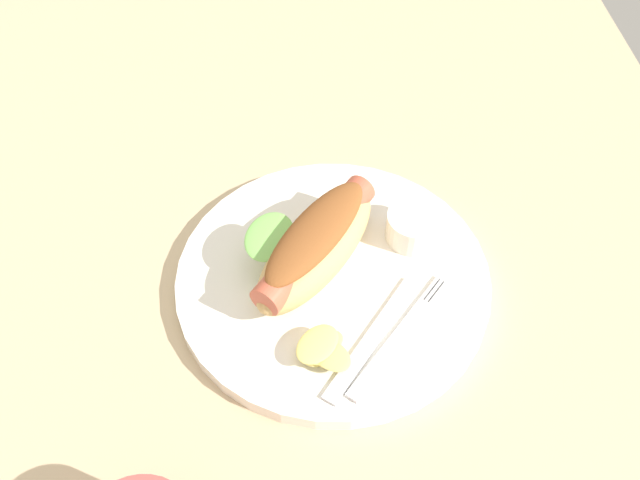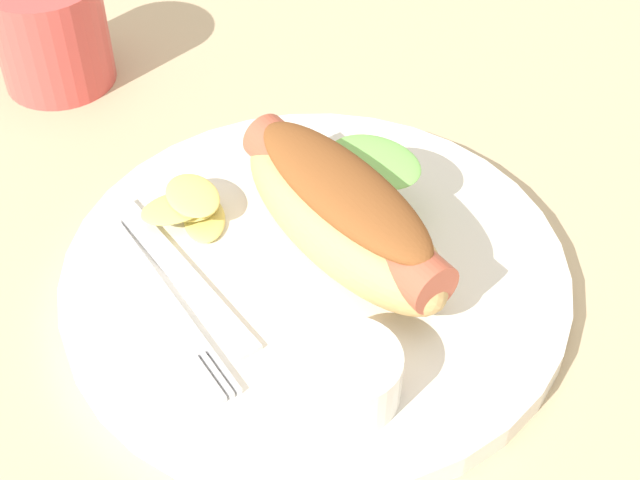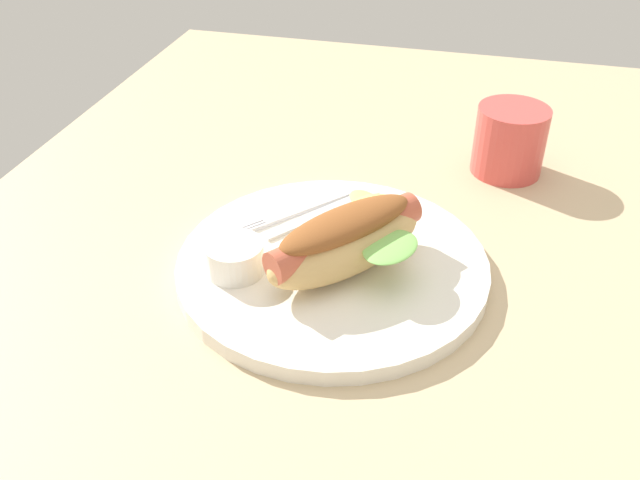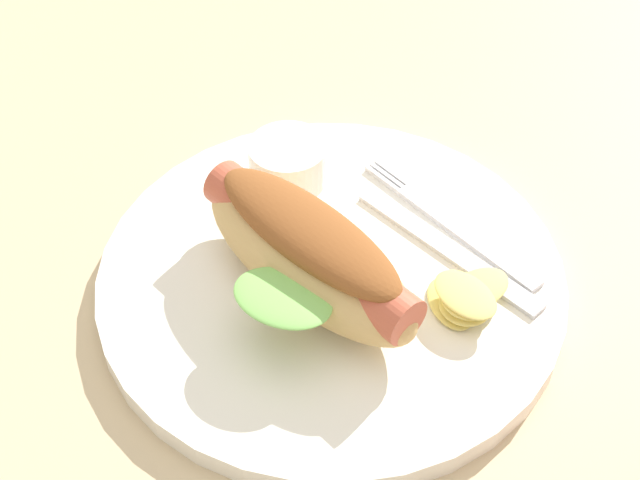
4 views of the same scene
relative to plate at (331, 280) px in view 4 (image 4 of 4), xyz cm
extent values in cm
cube|color=tan|center=(-3.69, 2.86, -1.70)|extent=(120.00, 90.00, 1.80)
cylinder|color=white|center=(0.00, 0.00, 0.00)|extent=(29.77, 29.77, 1.60)
ellipsoid|color=tan|center=(1.19, 1.51, 3.54)|extent=(17.08, 15.30, 5.47)
cylinder|color=#C1563D|center=(1.19, 1.51, 4.49)|extent=(14.58, 12.41, 3.01)
ellipsoid|color=brown|center=(1.19, 1.51, 5.85)|extent=(14.14, 12.53, 2.24)
ellipsoid|color=#7FC65B|center=(2.06, 5.71, 4.63)|extent=(7.19, 6.29, 0.78)
cylinder|color=white|center=(4.06, -8.30, 2.30)|extent=(5.46, 5.46, 2.99)
cube|color=silver|center=(-8.46, -4.15, 1.00)|extent=(9.81, 8.84, 0.40)
cube|color=silver|center=(-3.05, -9.51, 1.00)|extent=(2.60, 2.34, 0.40)
cube|color=silver|center=(-2.75, -9.17, 1.00)|extent=(2.60, 2.34, 0.40)
cube|color=silver|center=(-2.45, -8.83, 1.00)|extent=(2.60, 2.34, 0.40)
cube|color=silver|center=(-7.27, -2.80, 0.98)|extent=(12.42, 10.13, 0.36)
ellipsoid|color=#DFCE6C|center=(-7.60, 1.85, 1.05)|extent=(4.11, 4.99, 0.50)
ellipsoid|color=#DFCE6C|center=(-8.47, 2.36, 1.62)|extent=(3.94, 3.97, 0.54)
ellipsoid|color=#DFCE6C|center=(-8.53, 2.23, 2.16)|extent=(4.23, 4.31, 0.80)
ellipsoid|color=#DFCE6C|center=(-9.15, 1.29, 2.06)|extent=(5.06, 5.01, 0.62)
ellipsoid|color=#DFCE6C|center=(-8.37, 2.21, 2.46)|extent=(5.28, 5.24, 0.68)
camera|label=1|loc=(-39.44, 4.71, 54.99)|focal=39.88mm
camera|label=2|loc=(10.17, -35.81, 39.53)|focal=51.48mm
camera|label=3|loc=(51.37, 11.95, 40.10)|focal=38.71mm
camera|label=4|loc=(-4.57, 38.95, 44.83)|focal=52.11mm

